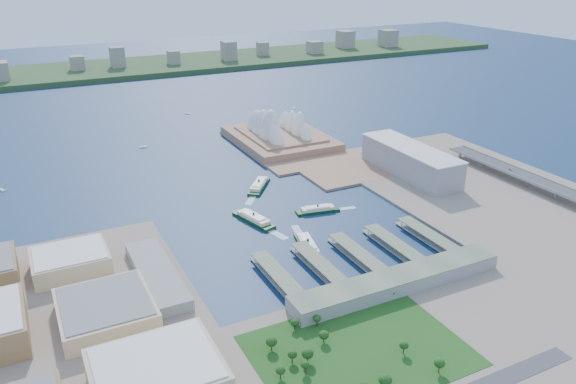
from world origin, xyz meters
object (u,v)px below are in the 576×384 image
toaster_building (410,161)px  car_c (510,170)px  ferry_b (259,184)px  ferry_d (318,208)px  ferry_c (308,244)px  opera_house (280,123)px  ferry_a (254,217)px

toaster_building → car_c: size_ratio=36.44×
ferry_b → ferry_d: size_ratio=1.16×
ferry_d → car_c: size_ratio=11.60×
ferry_c → opera_house: bearing=-98.2°
ferry_d → car_c: car_c is taller
opera_house → ferry_a: 278.57m
ferry_c → car_c: car_c is taller
ferry_b → opera_house: bearing=94.1°
toaster_building → ferry_a: bearing=-171.4°
ferry_c → ferry_b: bearing=-84.1°
ferry_c → car_c: bearing=-159.4°
toaster_building → ferry_d: (-162.13, -45.08, -15.84)m
ferry_d → car_c: (263.13, -28.04, 10.80)m
ferry_a → car_c: (336.98, -37.36, 9.98)m
toaster_building → ferry_a: size_ratio=2.67×
ferry_c → ferry_d: (50.41, 69.74, -0.71)m
opera_house → ferry_c: bearing=-111.3°
toaster_building → car_c: (101.00, -73.12, -5.03)m
ferry_a → car_c: bearing=-21.1°
ferry_c → toaster_building: bearing=-138.6°
opera_house → car_c: size_ratio=42.32×
ferry_a → ferry_d: size_ratio=1.18×
toaster_building → opera_house: bearing=114.2°
ferry_a → ferry_d: ferry_a is taller
toaster_building → ferry_a: toaster_building is taller
ferry_a → ferry_b: 95.95m
opera_house → toaster_building: 219.62m
toaster_building → ferry_b: (-191.99, 49.51, -15.08)m
ferry_b → ferry_c: ferry_b is taller
ferry_d → car_c: bearing=-86.1°
toaster_building → ferry_d: size_ratio=3.14×
ferry_a → ferry_c: 82.46m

